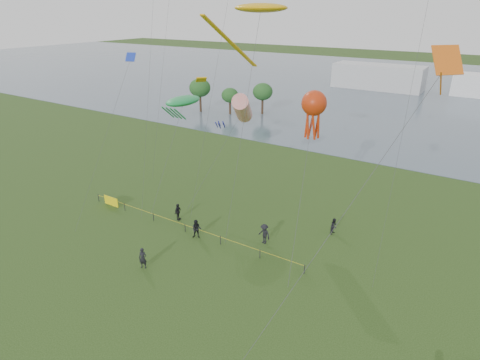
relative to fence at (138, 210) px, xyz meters
The scene contains 15 objects.
ground_plane 18.71m from the fence, 42.41° to the right, with size 400.00×400.00×0.00m, color #1E3511.
lake 88.47m from the fence, 81.02° to the left, with size 400.00×120.00×0.08m, color #4F5F6D.
pavilion_left 82.44m from the fence, 88.74° to the left, with size 22.00×8.00×6.00m, color silver.
trees 43.45m from the fence, 111.85° to the left, with size 15.38×8.98×6.56m.
fence is the anchor object (origin of this frame).
spectator_a 7.67m from the fence, ahead, with size 0.87×0.68×1.79m, color black.
spectator_b 13.45m from the fence, ahead, with size 1.21×0.70×1.88m, color black.
spectator_c 4.30m from the fence, 20.01° to the left, with size 1.01×0.42×1.72m, color black.
spectator_f 9.21m from the fence, 41.78° to the right, with size 0.65×0.43×1.78m, color black.
spectator_g 19.26m from the fence, 21.73° to the left, with size 0.75×0.59×1.55m, color black.
kite_stingray 22.05m from the fence, 26.39° to the left, with size 4.62×9.92×19.59m.
kite_windsock 14.55m from the fence, 48.37° to the left, with size 5.63×7.01×12.00m.
kite_creature 12.38m from the fence, 89.65° to the left, with size 2.62×9.66×10.63m.
kite_octopus 20.28m from the fence, 19.08° to the left, with size 3.07×8.65×13.25m.
kite_delta 29.71m from the fence, ahead, with size 7.60×13.48×17.58m.
Camera 1 is at (13.95, -12.05, 19.24)m, focal length 30.00 mm.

